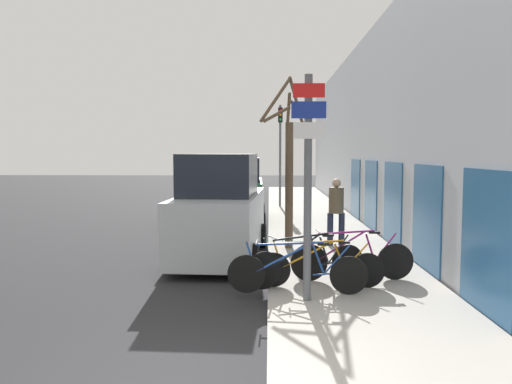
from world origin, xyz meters
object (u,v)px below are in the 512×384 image
bicycle_1 (320,267)px  pedestrian_near (336,207)px  bicycle_2 (307,263)px  bicycle_3 (352,259)px  parked_car_0 (221,212)px  signpost (308,180)px  street_tree (289,169)px  traffic_light (280,142)px  parked_car_1 (237,194)px  bicycle_0 (297,271)px

bicycle_1 → pedestrian_near: pedestrian_near is taller
bicycle_2 → pedestrian_near: (1.04, 3.91, 0.60)m
bicycle_1 → bicycle_3: 0.82m
parked_car_0 → signpost: bearing=-62.5°
bicycle_1 → street_tree: 4.08m
bicycle_3 → pedestrian_near: bearing=-7.5°
bicycle_2 → bicycle_3: bearing=-93.4°
bicycle_3 → traffic_light: 13.20m
signpost → parked_car_1: signpost is taller
bicycle_1 → parked_car_0: bearing=34.4°
parked_car_1 → pedestrian_near: size_ratio=2.64×
signpost → traffic_light: traffic_light is taller
bicycle_3 → street_tree: 3.75m
bicycle_0 → bicycle_2: size_ratio=1.09×
bicycle_0 → parked_car_0: 3.91m
bicycle_1 → traffic_light: 13.66m
parked_car_0 → traffic_light: traffic_light is taller
signpost → bicycle_0: bearing=110.1°
parked_car_1 → pedestrian_near: bearing=-59.6°
bicycle_0 → bicycle_2: 0.64m
bicycle_3 → pedestrian_near: size_ratio=1.35×
bicycle_3 → parked_car_0: parked_car_0 is taller
bicycle_0 → traffic_light: bearing=1.6°
bicycle_3 → pedestrian_near: 3.65m
bicycle_0 → pedestrian_near: (1.25, 4.52, 0.61)m
signpost → bicycle_3: signpost is taller
pedestrian_near → signpost: bearing=73.9°
parked_car_0 → parked_car_1: 5.73m
parked_car_1 → bicycle_3: bearing=-73.0°
bicycle_0 → traffic_light: traffic_light is taller
signpost → street_tree: (-0.13, 4.51, 0.04)m
bicycle_3 → parked_car_1: 8.75m
parked_car_1 → street_tree: street_tree is taller
signpost → bicycle_3: size_ratio=1.56×
bicycle_0 → bicycle_1: size_ratio=1.04×
parked_car_0 → pedestrian_near: bearing=22.2°
pedestrian_near → bicycle_1: bearing=75.4°
bicycle_0 → bicycle_1: 0.60m
bicycle_2 → parked_car_0: bearing=9.4°
bicycle_2 → bicycle_3: bicycle_3 is taller
bicycle_0 → pedestrian_near: bearing=-13.8°
street_tree → traffic_light: bearing=90.0°
bicycle_0 → parked_car_0: (-1.65, 3.49, 0.60)m
bicycle_0 → parked_car_1: size_ratio=0.52×
signpost → street_tree: size_ratio=0.85×
bicycle_3 → parked_car_1: parked_car_1 is taller
bicycle_1 → bicycle_2: size_ratio=1.04×
bicycle_0 → street_tree: bearing=1.6°
signpost → parked_car_1: bearing=100.4°
bicycle_1 → signpost: bearing=160.0°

